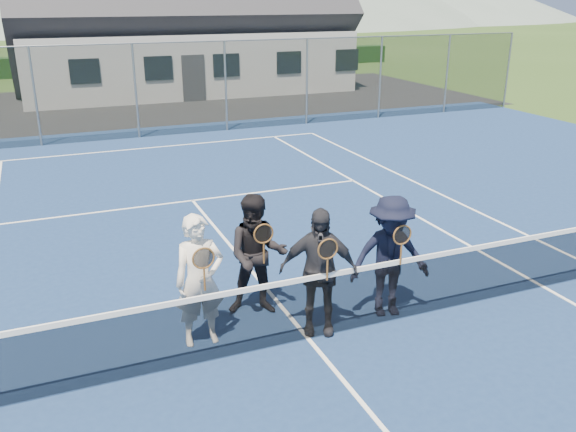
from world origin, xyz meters
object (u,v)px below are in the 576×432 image
player_a (200,281)px  player_c (318,271)px  player_d (390,257)px  player_b (257,255)px  clubhouse (180,5)px  tennis_net (309,305)px

player_a → player_c: same height
player_a → player_d: (2.70, -0.27, -0.00)m
player_c → player_d: bearing=2.7°
player_a → player_d: bearing=-5.7°
player_c → player_a: bearing=168.2°
player_b → clubhouse: bearing=79.3°
clubhouse → player_c: clubhouse is taller
tennis_net → player_b: size_ratio=6.49×
player_a → player_d: size_ratio=1.00×
player_a → player_c: bearing=-11.8°
player_a → player_b: 1.09m
player_b → player_d: size_ratio=1.00×
tennis_net → player_b: 1.12m
tennis_net → player_b: (-0.36, 0.99, 0.38)m
player_b → player_c: bearing=-54.7°
clubhouse → player_b: clubhouse is taller
player_a → player_c: (1.55, -0.32, -0.00)m
player_b → player_d: same height
clubhouse → player_c: bearing=-99.0°
clubhouse → player_a: size_ratio=8.67×
player_a → player_b: same height
player_d → player_c: bearing=-177.3°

